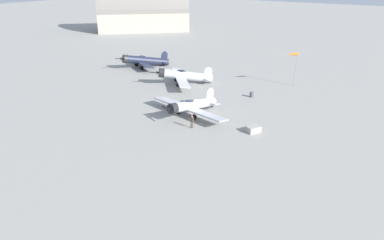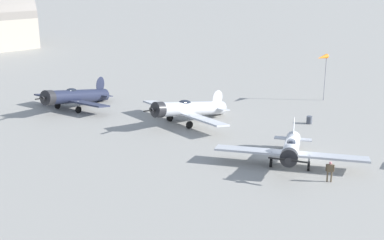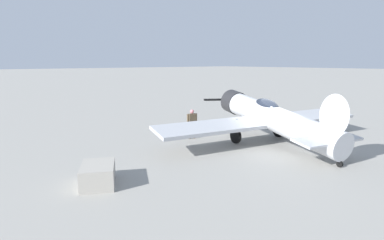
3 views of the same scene
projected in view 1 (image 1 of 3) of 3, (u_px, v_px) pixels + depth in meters
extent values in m
plane|color=gray|center=(194.00, 114.00, 49.94)|extent=(400.00, 400.00, 0.00)
cylinder|color=#B7BABF|center=(194.00, 105.00, 49.39)|extent=(2.96, 8.33, 2.34)
cylinder|color=#232326|center=(173.00, 108.00, 46.68)|extent=(1.61, 1.34, 1.52)
cone|color=#232326|center=(169.00, 109.00, 46.23)|extent=(0.71, 0.73, 0.66)
cube|color=black|center=(168.00, 109.00, 46.13)|extent=(3.03, 1.34, 0.19)
ellipsoid|color=black|center=(189.00, 102.00, 48.61)|extent=(1.10, 1.89, 0.89)
cube|color=#ADAFB5|center=(189.00, 108.00, 48.85)|extent=(12.91, 4.36, 0.41)
ellipsoid|color=#B7BABF|center=(210.00, 94.00, 51.32)|extent=(0.47, 1.71, 2.04)
cube|color=#ADAFB5|center=(209.00, 102.00, 51.62)|extent=(3.55, 1.77, 0.24)
cylinder|color=#999BA0|center=(194.00, 114.00, 47.63)|extent=(0.14, 0.14, 0.97)
cylinder|color=black|center=(194.00, 117.00, 47.81)|extent=(0.36, 0.82, 0.80)
cylinder|color=#999BA0|center=(178.00, 108.00, 49.66)|extent=(0.14, 0.14, 0.97)
cylinder|color=black|center=(178.00, 111.00, 49.85)|extent=(0.36, 0.82, 0.80)
cylinder|color=black|center=(212.00, 106.00, 52.42)|extent=(0.15, 0.29, 0.28)
cylinder|color=#B7BABF|center=(187.00, 76.00, 62.80)|extent=(7.93, 7.43, 2.96)
cylinder|color=#232326|center=(161.00, 73.00, 61.88)|extent=(1.94, 1.97, 1.75)
cone|color=#232326|center=(158.00, 72.00, 61.75)|extent=(0.94, 0.94, 0.76)
cube|color=black|center=(157.00, 72.00, 61.73)|extent=(1.50, 2.50, 0.53)
ellipsoid|color=black|center=(181.00, 72.00, 62.36)|extent=(1.83, 1.77, 0.94)
cube|color=#ADAFB5|center=(180.00, 77.00, 62.73)|extent=(9.69, 10.35, 0.47)
ellipsoid|color=#B7BABF|center=(208.00, 72.00, 63.15)|extent=(1.38, 1.27, 1.95)
cube|color=#ADAFB5|center=(207.00, 78.00, 63.53)|extent=(3.11, 3.25, 0.27)
cylinder|color=#999BA0|center=(178.00, 82.00, 61.26)|extent=(0.14, 0.14, 1.09)
cylinder|color=black|center=(179.00, 85.00, 61.47)|extent=(0.73, 0.69, 0.80)
cylinder|color=#999BA0|center=(176.00, 77.00, 64.27)|extent=(0.14, 0.14, 1.09)
cylinder|color=black|center=(176.00, 80.00, 64.48)|extent=(0.73, 0.69, 0.80)
cylinder|color=black|center=(211.00, 82.00, 63.96)|extent=(0.27, 0.26, 0.28)
cylinder|color=#1E2338|center=(147.00, 61.00, 73.87)|extent=(6.23, 9.07, 3.24)
cylinder|color=#232326|center=(125.00, 59.00, 71.72)|extent=(2.07, 1.89, 1.83)
cone|color=#232326|center=(122.00, 59.00, 71.41)|extent=(0.95, 0.93, 0.79)
cube|color=black|center=(121.00, 59.00, 71.35)|extent=(0.83, 2.66, 0.57)
ellipsoid|color=black|center=(142.00, 57.00, 73.16)|extent=(1.57, 1.93, 0.97)
cube|color=#282D42|center=(142.00, 62.00, 73.50)|extent=(9.94, 6.94, 0.52)
ellipsoid|color=#1E2338|center=(164.00, 56.00, 75.25)|extent=(1.04, 1.65, 2.27)
cube|color=#282D42|center=(164.00, 62.00, 75.64)|extent=(3.49, 2.67, 0.29)
cylinder|color=#999BA0|center=(142.00, 66.00, 71.97)|extent=(0.14, 0.14, 1.01)
cylinder|color=black|center=(142.00, 68.00, 72.16)|extent=(0.58, 0.79, 0.80)
cylinder|color=#999BA0|center=(137.00, 62.00, 74.76)|extent=(0.14, 0.14, 1.01)
cylinder|color=black|center=(137.00, 64.00, 74.96)|extent=(0.58, 0.79, 0.80)
cylinder|color=black|center=(167.00, 64.00, 76.20)|extent=(0.23, 0.29, 0.28)
cylinder|color=brown|center=(193.00, 125.00, 45.31)|extent=(0.13, 0.13, 0.86)
cylinder|color=brown|center=(191.00, 124.00, 45.51)|extent=(0.13, 0.13, 0.86)
cube|color=brown|center=(192.00, 120.00, 45.13)|extent=(0.50, 0.31, 0.61)
sphere|color=#CD767D|center=(192.00, 116.00, 44.96)|extent=(0.23, 0.23, 0.23)
cylinder|color=brown|center=(194.00, 120.00, 44.94)|extent=(0.09, 0.09, 0.57)
cylinder|color=brown|center=(190.00, 119.00, 45.30)|extent=(0.09, 0.09, 0.57)
cube|color=#9E998E|center=(253.00, 129.00, 44.30)|extent=(1.82, 2.04, 0.76)
cylinder|color=#474C56|center=(252.00, 95.00, 56.59)|extent=(0.60, 0.60, 0.82)
torus|color=#474C56|center=(252.00, 94.00, 56.53)|extent=(0.64, 0.64, 0.04)
torus|color=#474C56|center=(251.00, 96.00, 56.65)|extent=(0.64, 0.64, 0.04)
cylinder|color=gray|center=(296.00, 69.00, 61.40)|extent=(0.10, 0.10, 5.75)
cone|color=orange|center=(292.00, 54.00, 60.06)|extent=(1.87, 2.06, 0.56)
cube|color=#ADA393|center=(143.00, 21.00, 120.34)|extent=(31.68, 30.91, 6.00)
cylinder|color=slate|center=(143.00, 12.00, 119.18)|extent=(31.68, 30.91, 15.09)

